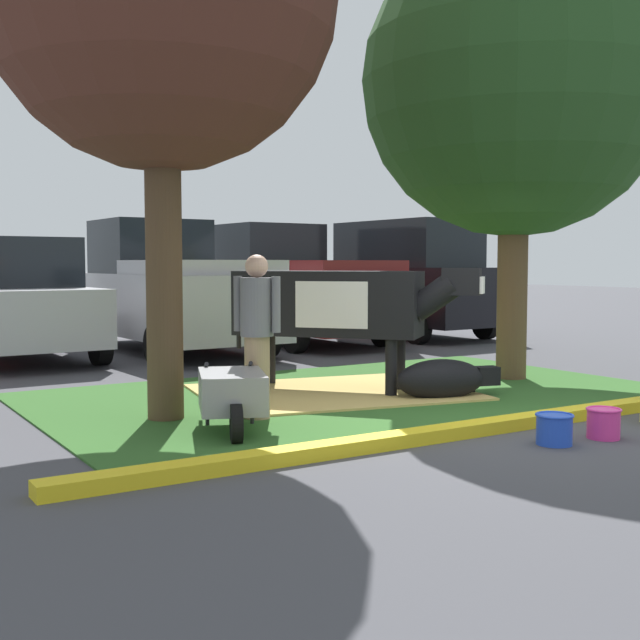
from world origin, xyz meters
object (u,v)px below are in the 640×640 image
cow_holstein (336,305)px  bucket_blue (554,428)px  suv_dark_grey (406,279)px  person_handler (257,331)px  calf_lying (443,379)px  sedan_blue (18,301)px  bucket_pink (604,422)px  pickup_truck_black (168,290)px  pickup_truck_maroon (289,287)px  wheelbarrow (232,393)px  shade_tree_right (516,83)px

cow_holstein → bucket_blue: (0.05, -3.46, -0.95)m
cow_holstein → suv_dark_grey: (5.59, 5.72, 0.17)m
person_handler → cow_holstein: bearing=32.5°
calf_lying → sedan_blue: 7.59m
bucket_pink → sedan_blue: sedan_blue is taller
calf_lying → suv_dark_grey: (4.79, 6.82, 1.03)m
calf_lying → bucket_pink: bearing=-93.8°
pickup_truck_black → pickup_truck_maroon: 2.75m
wheelbarrow → suv_dark_grey: suv_dark_grey is taller
shade_tree_right → person_handler: 5.39m
cow_holstein → pickup_truck_maroon: size_ratio=0.48×
bucket_pink → pickup_truck_black: pickup_truck_black is taller
calf_lying → pickup_truck_black: size_ratio=0.24×
pickup_truck_maroon → bucket_blue: bearing=-106.0°
bucket_blue → bucket_pink: bearing=-6.4°
person_handler → sedan_blue: 6.77m
shade_tree_right → pickup_truck_maroon: bearing=89.4°
bucket_pink → pickup_truck_maroon: bearing=77.4°
bucket_blue → pickup_truck_maroon: 9.86m
calf_lying → pickup_truck_maroon: (1.96, 7.07, 0.88)m
shade_tree_right → suv_dark_grey: size_ratio=1.32×
sedan_blue → pickup_truck_black: bearing=-0.3°
cow_holstein → bucket_blue: size_ratio=7.73×
pickup_truck_black → cow_holstein: bearing=-90.3°
bucket_pink → sedan_blue: bearing=109.5°
shade_tree_right → pickup_truck_maroon: size_ratio=1.12×
cow_holstein → pickup_truck_maroon: 6.57m
suv_dark_grey → pickup_truck_maroon: bearing=174.9°
pickup_truck_black → pickup_truck_maroon: same height
bucket_blue → pickup_truck_maroon: size_ratio=0.06×
cow_holstein → bucket_pink: size_ratio=8.16×
bucket_blue → bucket_pink: (0.58, -0.07, 0.00)m
sedan_blue → shade_tree_right: bearing=-48.5°
bucket_pink → wheelbarrow: bearing=144.0°
shade_tree_right → calf_lying: (-1.89, -0.77, -3.80)m
pickup_truck_black → pickup_truck_maroon: (2.73, 0.34, 0.00)m
bucket_pink → suv_dark_grey: bearing=61.8°
shade_tree_right → bucket_pink: shade_tree_right is taller
shade_tree_right → person_handler: (-4.34, -0.72, -3.12)m
bucket_blue → sedan_blue: size_ratio=0.08×
calf_lying → bucket_blue: size_ratio=3.93×
suv_dark_grey → wheelbarrow: bearing=-137.0°
sedan_blue → pickup_truck_maroon: (5.36, 0.32, 0.13)m
person_handler → sedan_blue: sedan_blue is taller
cow_holstein → bucket_pink: bearing=-79.9°
shade_tree_right → calf_lying: 4.31m
cow_holstein → bucket_blue: cow_holstein is taller
wheelbarrow → bucket_pink: (2.79, -2.03, -0.24)m
person_handler → suv_dark_grey: 9.92m
suv_dark_grey → bucket_pink: bearing=-118.2°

